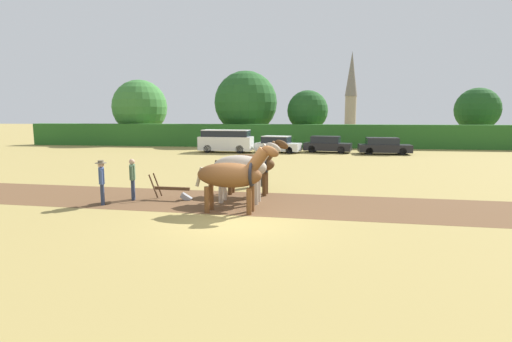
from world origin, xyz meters
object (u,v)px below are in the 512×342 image
(draft_horse_lead_left, at_px, (233,175))
(parked_car_left, at_px, (278,145))
(parked_car_center_left, at_px, (327,145))
(parked_car_center, at_px, (384,146))
(church_spire, at_px, (351,90))
(draft_horse_lead_right, at_px, (243,167))
(farmer_onlooker_left, at_px, (102,179))
(tree_far_left, at_px, (140,107))
(tree_center_left, at_px, (308,111))
(plow, at_px, (175,192))
(parked_van, at_px, (226,141))
(tree_center, at_px, (477,110))
(draft_horse_trail_left, at_px, (251,164))
(farmer_at_plow, at_px, (133,176))
(farmer_beside_team, at_px, (263,165))
(tree_left, at_px, (246,103))

(draft_horse_lead_left, distance_m, parked_car_left, 22.31)
(parked_car_center_left, distance_m, parked_car_center, 4.87)
(church_spire, bearing_deg, draft_horse_lead_left, -98.88)
(draft_horse_lead_right, distance_m, farmer_onlooker_left, 5.33)
(tree_far_left, xyz_separation_m, tree_center_left, (19.47, -0.44, -0.45))
(church_spire, distance_m, plow, 65.27)
(draft_horse_lead_right, bearing_deg, farmer_onlooker_left, -165.01)
(tree_center_left, relative_size, church_spire, 0.40)
(tree_center_left, height_order, farmer_onlooker_left, tree_center_left)
(parked_van, bearing_deg, tree_far_left, 144.75)
(tree_center, xyz_separation_m, draft_horse_lead_right, (-20.34, -31.14, -2.51))
(draft_horse_trail_left, height_order, parked_car_left, draft_horse_trail_left)
(farmer_at_plow, distance_m, farmer_beside_team, 6.10)
(tree_center_left, bearing_deg, farmer_at_plow, -102.69)
(tree_left, relative_size, draft_horse_lead_left, 2.74)
(farmer_at_plow, bearing_deg, tree_left, 69.45)
(tree_left, bearing_deg, farmer_onlooker_left, -90.76)
(farmer_beside_team, xyz_separation_m, parked_car_left, (-0.67, 17.04, -0.30))
(tree_far_left, distance_m, farmer_onlooker_left, 33.45)
(tree_left, distance_m, draft_horse_lead_right, 31.01)
(tree_center, distance_m, draft_horse_lead_right, 37.28)
(farmer_beside_team, bearing_deg, farmer_at_plow, -129.06)
(draft_horse_lead_left, xyz_separation_m, draft_horse_trail_left, (0.17, 3.19, -0.00))
(farmer_beside_team, height_order, parked_van, parked_van)
(tree_left, relative_size, draft_horse_lead_right, 2.96)
(tree_center, xyz_separation_m, church_spire, (-10.21, 32.53, 4.03))
(tree_center_left, distance_m, parked_van, 12.00)
(church_spire, relative_size, farmer_beside_team, 8.77)
(plow, bearing_deg, tree_left, 96.71)
(tree_far_left, distance_m, tree_center, 37.60)
(parked_van, bearing_deg, farmer_at_plow, -85.66)
(farmer_onlooker_left, bearing_deg, plow, -0.95)
(draft_horse_lead_left, bearing_deg, parked_van, 105.55)
(parked_van, bearing_deg, parked_car_center_left, 9.98)
(draft_horse_lead_right, distance_m, parked_car_center, 22.28)
(parked_van, height_order, parked_car_center, parked_van)
(parked_car_left, bearing_deg, farmer_beside_team, -76.06)
(church_spire, relative_size, draft_horse_trail_left, 5.05)
(tree_far_left, relative_size, tree_left, 0.89)
(draft_horse_lead_right, height_order, parked_van, draft_horse_lead_right)
(church_spire, relative_size, farmer_at_plow, 9.18)
(church_spire, height_order, farmer_beside_team, church_spire)
(tree_far_left, bearing_deg, plow, -64.10)
(draft_horse_trail_left, distance_m, parked_car_center, 20.79)
(tree_center, height_order, church_spire, church_spire)
(tree_center, bearing_deg, draft_horse_trail_left, -124.41)
(tree_left, xyz_separation_m, draft_horse_lead_right, (4.78, -30.46, -3.33))
(draft_horse_lead_left, height_order, farmer_at_plow, draft_horse_lead_left)
(tree_center, xyz_separation_m, parked_van, (-25.29, -10.87, -2.85))
(tree_center, relative_size, parked_car_left, 1.47)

